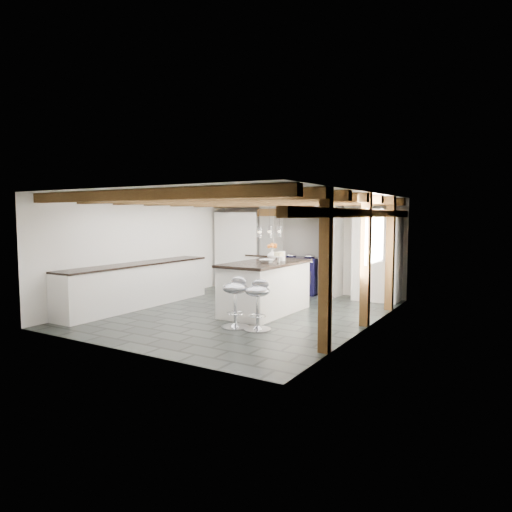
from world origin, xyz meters
The scene contains 6 objects.
ground centered at (0.00, 0.00, 0.00)m, with size 6.00×6.00×0.00m, color black.
room_shell centered at (-0.61, 1.42, 1.07)m, with size 6.00×6.03×6.00m.
range_cooker centered at (0.00, 2.68, 0.47)m, with size 1.00×0.63×0.99m.
kitchen_island centered at (0.40, 0.25, 0.52)m, with size 1.11×2.06×1.35m.
bar_stool_near centered at (0.99, -1.03, 0.53)m, with size 0.53×0.53×0.85m.
bar_stool_far centered at (0.58, -1.08, 0.54)m, with size 0.47×0.47×0.88m.
Camera 1 is at (4.81, -7.45, 1.90)m, focal length 32.00 mm.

